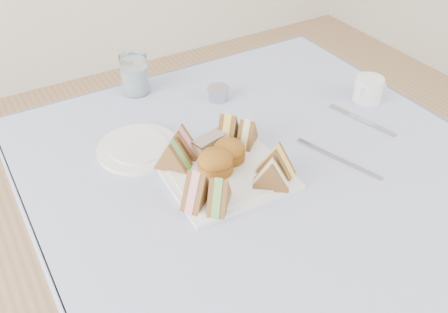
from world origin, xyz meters
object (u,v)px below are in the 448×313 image
serving_plate (224,172)px  creamer_jug (368,89)px  table (256,269)px  water_glass (135,74)px

serving_plate → creamer_jug: bearing=11.0°
table → water_glass: water_glass is taller
table → creamer_jug: (0.40, 0.09, 0.41)m
serving_plate → water_glass: 0.44m
water_glass → creamer_jug: water_glass is taller
table → creamer_jug: size_ratio=11.82×
serving_plate → creamer_jug: size_ratio=3.40×
water_glass → creamer_jug: size_ratio=1.46×
serving_plate → water_glass: (-0.03, 0.44, 0.05)m
serving_plate → water_glass: bearing=96.0°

